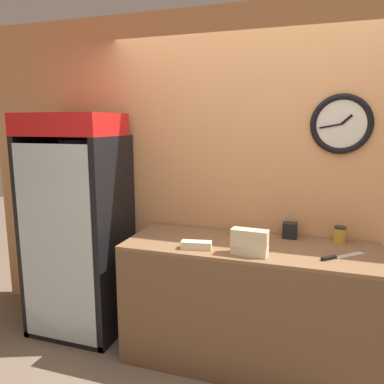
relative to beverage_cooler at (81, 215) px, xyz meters
name	(u,v)px	position (x,y,z in m)	size (l,w,h in m)	color
wall_back	(261,180)	(1.49, 0.31, 0.33)	(5.20, 0.10, 2.70)	tan
prep_counter	(249,304)	(1.49, -0.07, -0.56)	(1.84, 0.67, 0.93)	brown
beverage_cooler	(81,215)	(0.00, 0.00, 0.00)	(0.77, 0.62, 1.88)	black
sandwich_stack_bottom	(249,251)	(1.51, -0.28, -0.07)	(0.25, 0.12, 0.06)	beige
sandwich_stack_middle	(250,242)	(1.51, -0.28, -0.01)	(0.25, 0.10, 0.06)	beige
sandwich_stack_top	(250,234)	(1.51, -0.28, 0.05)	(0.25, 0.11, 0.06)	beige
sandwich_flat_left	(196,245)	(1.14, -0.28, -0.07)	(0.22, 0.11, 0.06)	beige
sandwich_flat_right	(247,233)	(1.42, 0.12, -0.07)	(0.26, 0.13, 0.06)	beige
chefs_knife	(337,257)	(2.07, -0.16, -0.09)	(0.29, 0.27, 0.02)	silver
condiment_jar	(340,235)	(2.11, 0.19, -0.04)	(0.09, 0.09, 0.12)	gold
napkin_dispenser	(290,230)	(1.75, 0.19, -0.04)	(0.11, 0.09, 0.12)	black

